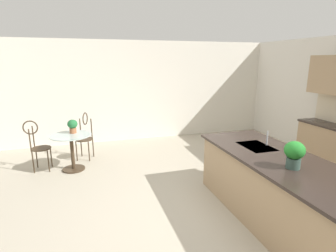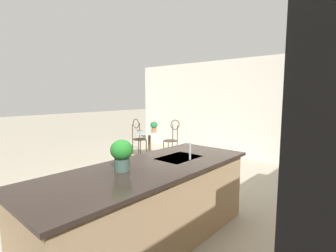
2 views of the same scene
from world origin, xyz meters
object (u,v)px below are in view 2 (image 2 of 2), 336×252
at_px(chair_near_window, 138,135).
at_px(potted_plant_on_table, 154,126).
at_px(chair_by_island, 172,137).
at_px(potted_plant_counter_near, 122,153).
at_px(bistro_table, 149,143).

xyz_separation_m(chair_near_window, potted_plant_on_table, (0.05, 0.69, 0.33)).
bearing_deg(chair_near_window, chair_by_island, 116.35).
bearing_deg(chair_near_window, potted_plant_counter_near, 45.89).
height_order(chair_by_island, potted_plant_on_table, chair_by_island).
height_order(bistro_table, potted_plant_on_table, potted_plant_on_table).
xyz_separation_m(potted_plant_on_table, potted_plant_counter_near, (3.15, 2.61, 0.21)).
bearing_deg(potted_plant_counter_near, chair_near_window, -134.11).
height_order(chair_near_window, potted_plant_on_table, chair_near_window).
bearing_deg(bistro_table, potted_plant_counter_near, 41.34).
bearing_deg(bistro_table, chair_near_window, -105.97).
relative_size(bistro_table, chair_by_island, 0.77).
relative_size(bistro_table, potted_plant_on_table, 2.86).
distance_m(bistro_table, chair_near_window, 0.69).
xyz_separation_m(chair_near_window, chair_by_island, (-0.45, 0.91, 0.00)).
bearing_deg(chair_by_island, bistro_table, -22.05).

